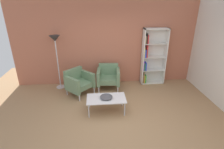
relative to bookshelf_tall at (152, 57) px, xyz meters
name	(u,v)px	position (x,y,z in m)	size (l,w,h in m)	color
ground_plane	(120,125)	(-1.36, -2.25, -0.93)	(8.32, 8.32, 0.00)	#9E7751
brick_back_panel	(111,41)	(-1.36, 0.21, 0.52)	(6.40, 0.12, 2.90)	#B2664C
bookshelf_tall	(152,57)	(0.00, 0.00, 0.00)	(0.80, 0.30, 1.90)	silver
coffee_table_low	(106,99)	(-1.64, -1.66, -0.56)	(1.00, 0.56, 0.40)	silver
decorative_bowl	(106,97)	(-1.64, -1.66, -0.49)	(0.32, 0.32, 0.05)	#4C4C51
armchair_spare_guest	(79,82)	(-2.43, -0.62, -0.51)	(0.95, 0.95, 0.78)	slate
armchair_corner_red	(108,76)	(-1.49, -0.30, -0.51)	(0.77, 0.71, 0.78)	slate
floor_lamp_torchiere	(56,45)	(-3.10, -0.13, 0.52)	(0.32, 0.32, 1.74)	silver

